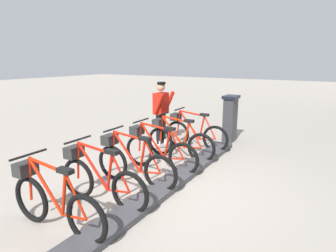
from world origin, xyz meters
name	(u,v)px	position (x,y,z in m)	size (l,w,h in m)	color
ground_plane	(167,188)	(0.00, 0.00, 0.00)	(60.00, 60.00, 0.00)	#B2A699
dock_rail_base	(167,185)	(0.00, 0.00, 0.05)	(0.44, 5.85, 0.10)	#47474C
payment_kiosk	(230,118)	(0.05, -3.46, 0.67)	(0.36, 0.52, 1.28)	#38383D
bike_docked_0	(193,132)	(0.62, -2.32, 0.43)	(1.72, 0.54, 1.02)	black
bike_docked_1	(177,140)	(0.62, -1.48, 0.43)	(1.72, 0.54, 1.02)	black
bike_docked_2	(157,150)	(0.62, -0.64, 0.43)	(1.72, 0.54, 1.02)	black
bike_docked_3	(132,162)	(0.62, 0.20, 0.43)	(1.72, 0.54, 1.02)	black
bike_docked_4	(99,178)	(0.62, 1.04, 0.43)	(1.72, 0.54, 1.02)	black
bike_docked_5	(53,201)	(0.62, 1.88, 0.43)	(1.72, 0.54, 1.02)	black
worker_near_rack	(161,110)	(1.57, -2.31, 0.91)	(0.47, 0.63, 1.66)	white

